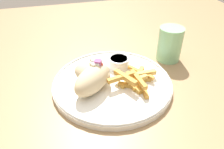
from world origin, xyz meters
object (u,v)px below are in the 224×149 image
object	(u,v)px
water_glass	(170,45)
pita_sandwich_near	(93,79)
sauce_ramekin	(119,61)
plate	(112,82)
fries_pile	(135,79)
pita_sandwich_far	(92,73)

from	to	relation	value
water_glass	pita_sandwich_near	bearing A→B (deg)	-157.75
pita_sandwich_near	water_glass	xyz separation A→B (m)	(0.26, 0.11, 0.00)
sauce_ramekin	plate	bearing A→B (deg)	-121.11
plate	water_glass	bearing A→B (deg)	22.15
plate	fries_pile	distance (m)	0.06
sauce_ramekin	water_glass	xyz separation A→B (m)	(0.17, 0.02, 0.02)
pita_sandwich_near	water_glass	size ratio (longest dim) A/B	1.24
water_glass	pita_sandwich_far	bearing A→B (deg)	-163.47
pita_sandwich_near	fries_pile	world-z (taller)	pita_sandwich_near
plate	pita_sandwich_far	bearing A→B (deg)	171.02
plate	fries_pile	xyz separation A→B (m)	(0.05, -0.03, 0.02)
plate	pita_sandwich_near	size ratio (longest dim) A/B	2.40
pita_sandwich_far	pita_sandwich_near	bearing A→B (deg)	-52.08
plate	sauce_ramekin	world-z (taller)	sauce_ramekin
plate	pita_sandwich_far	world-z (taller)	pita_sandwich_far
pita_sandwich_far	fries_pile	size ratio (longest dim) A/B	0.87
pita_sandwich_far	water_glass	world-z (taller)	water_glass
fries_pile	water_glass	size ratio (longest dim) A/B	1.32
fries_pile	pita_sandwich_far	bearing A→B (deg)	161.55
pita_sandwich_far	water_glass	xyz separation A→B (m)	(0.26, 0.08, 0.01)
pita_sandwich_near	water_glass	world-z (taller)	water_glass
plate	pita_sandwich_near	bearing A→B (deg)	-157.39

